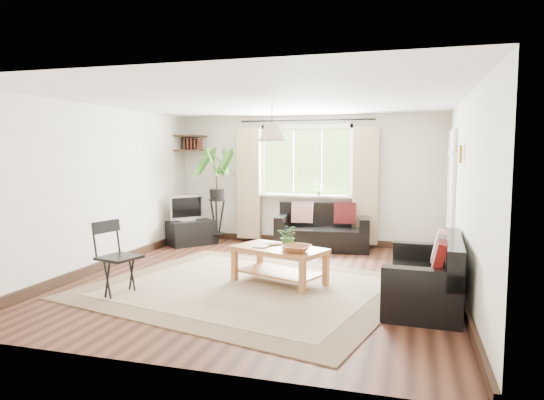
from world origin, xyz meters
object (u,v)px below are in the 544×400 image
(folding_chair, at_px, (119,259))
(palm_stand, at_px, (217,196))
(sofa_back, at_px, (323,228))
(sofa_right, at_px, (424,272))
(tv_stand, at_px, (191,233))
(coffee_table, at_px, (279,266))

(folding_chair, bearing_deg, palm_stand, 16.11)
(sofa_back, height_order, palm_stand, palm_stand)
(sofa_right, xyz_separation_m, palm_stand, (-3.64, 2.72, 0.54))
(palm_stand, bearing_deg, tv_stand, -151.90)
(tv_stand, bearing_deg, sofa_back, -43.66)
(sofa_right, relative_size, tv_stand, 1.89)
(tv_stand, height_order, palm_stand, palm_stand)
(sofa_right, distance_m, tv_stand, 4.77)
(sofa_back, relative_size, sofa_right, 1.03)
(sofa_back, relative_size, folding_chair, 1.82)
(tv_stand, bearing_deg, coffee_table, -93.37)
(palm_stand, bearing_deg, folding_chair, -87.74)
(palm_stand, height_order, folding_chair, palm_stand)
(tv_stand, height_order, folding_chair, folding_chair)
(sofa_back, height_order, sofa_right, sofa_back)
(sofa_back, xyz_separation_m, coffee_table, (-0.14, -2.40, -0.14))
(coffee_table, distance_m, palm_stand, 3.06)
(coffee_table, xyz_separation_m, palm_stand, (-1.85, 2.35, 0.67))
(sofa_back, height_order, coffee_table, sofa_back)
(sofa_back, distance_m, folding_chair, 3.90)
(sofa_back, height_order, folding_chair, folding_chair)
(tv_stand, relative_size, folding_chair, 0.93)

